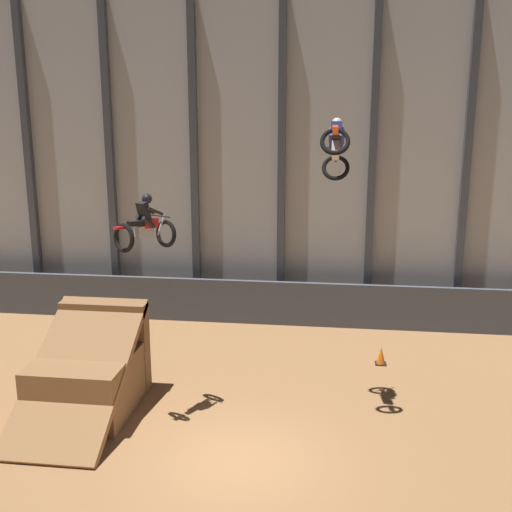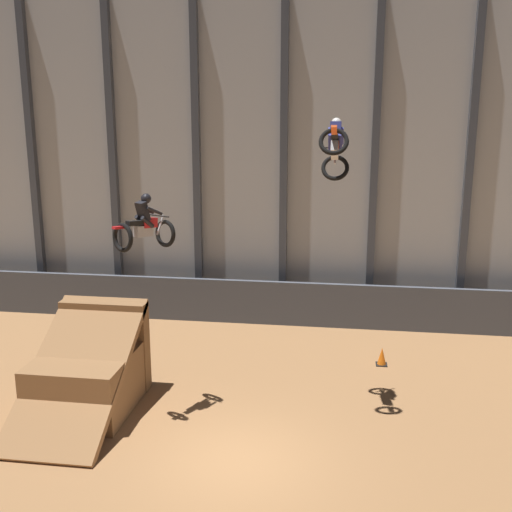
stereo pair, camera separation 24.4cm
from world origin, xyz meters
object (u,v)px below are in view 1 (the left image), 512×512
dirt_ramp (91,373)px  rider_bike_right_air (336,147)px  traffic_cone_near_ramp (381,356)px  rider_bike_left_air (145,227)px

dirt_ramp → rider_bike_right_air: 8.94m
dirt_ramp → traffic_cone_near_ramp: bearing=25.7°
traffic_cone_near_ramp → rider_bike_right_air: bearing=-119.6°
rider_bike_left_air → dirt_ramp: bearing=-151.4°
dirt_ramp → rider_bike_left_air: rider_bike_left_air is taller
dirt_ramp → traffic_cone_near_ramp: size_ratio=7.67×
dirt_ramp → rider_bike_right_air: (6.47, 0.99, 6.09)m
dirt_ramp → traffic_cone_near_ramp: 9.03m
rider_bike_left_air → rider_bike_right_air: size_ratio=1.01×
dirt_ramp → rider_bike_left_air: 4.47m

